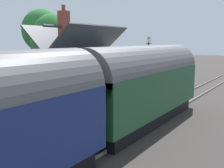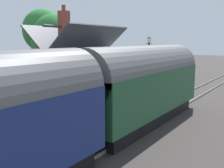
# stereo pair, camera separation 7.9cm
# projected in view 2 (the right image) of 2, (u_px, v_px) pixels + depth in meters

# --- Properties ---
(ground_plane) EXTENTS (160.00, 160.00, 0.00)m
(ground_plane) POSITION_uv_depth(u_px,v_px,m) (121.00, 123.00, 15.23)
(ground_plane) COLOR #383330
(platform) EXTENTS (32.00, 5.98, 0.93)m
(platform) POSITION_uv_depth(u_px,v_px,m) (68.00, 106.00, 17.35)
(platform) COLOR gray
(platform) RESTS_ON ground
(platform_edge_coping) EXTENTS (32.00, 0.36, 0.02)m
(platform_edge_coping) POSITION_uv_depth(u_px,v_px,m) (104.00, 104.00, 15.73)
(platform_edge_coping) COLOR beige
(platform_edge_coping) RESTS_ON platform
(rail_near) EXTENTS (52.00, 0.08, 0.14)m
(rail_near) POSITION_uv_depth(u_px,v_px,m) (147.00, 127.00, 14.33)
(rail_near) COLOR gray
(rail_near) RESTS_ON ground
(rail_far) EXTENTS (52.00, 0.08, 0.14)m
(rail_far) POSITION_uv_depth(u_px,v_px,m) (124.00, 122.00, 15.12)
(rail_far) COLOR gray
(rail_far) RESTS_ON ground
(train) EXTENTS (20.42, 2.73, 4.32)m
(train) POSITION_uv_depth(u_px,v_px,m) (86.00, 100.00, 10.98)
(train) COLOR black
(train) RESTS_ON ground
(station_building) EXTENTS (6.22, 4.14, 5.89)m
(station_building) POSITION_uv_depth(u_px,v_px,m) (79.00, 71.00, 18.80)
(station_building) COLOR white
(station_building) RESTS_ON platform
(bench_platform_end) EXTENTS (1.40, 0.44, 0.88)m
(bench_platform_end) POSITION_uv_depth(u_px,v_px,m) (5.00, 110.00, 12.52)
(bench_platform_end) COLOR teal
(bench_platform_end) RESTS_ON platform
(bench_near_building) EXTENTS (1.41, 0.48, 0.88)m
(bench_near_building) POSITION_uv_depth(u_px,v_px,m) (147.00, 76.00, 24.84)
(bench_near_building) COLOR teal
(bench_near_building) RESTS_ON platform
(planter_edge_near) EXTENTS (1.08, 0.32, 0.55)m
(planter_edge_near) POSITION_uv_depth(u_px,v_px,m) (85.00, 102.00, 15.15)
(planter_edge_near) COLOR black
(planter_edge_near) RESTS_ON platform
(planter_edge_far) EXTENTS (1.04, 0.32, 0.62)m
(planter_edge_far) POSITION_uv_depth(u_px,v_px,m) (117.00, 81.00, 22.94)
(planter_edge_far) COLOR gray
(planter_edge_far) RESTS_ON platform
(lamp_post_platform) EXTENTS (0.32, 0.50, 4.02)m
(lamp_post_platform) POSITION_uv_depth(u_px,v_px,m) (149.00, 52.00, 21.97)
(lamp_post_platform) COLOR black
(lamp_post_platform) RESTS_ON platform
(tree_distant) EXTENTS (4.87, 4.37, 8.27)m
(tree_distant) POSITION_uv_depth(u_px,v_px,m) (43.00, 31.00, 31.31)
(tree_distant) COLOR #4C3828
(tree_distant) RESTS_ON ground
(tree_behind_building) EXTENTS (4.00, 4.04, 7.02)m
(tree_behind_building) POSITION_uv_depth(u_px,v_px,m) (54.00, 43.00, 24.50)
(tree_behind_building) COLOR #4C3828
(tree_behind_building) RESTS_ON ground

